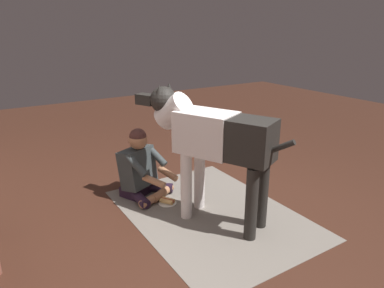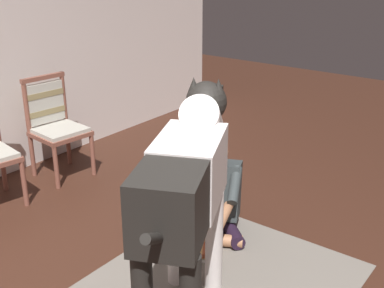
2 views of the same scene
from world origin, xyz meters
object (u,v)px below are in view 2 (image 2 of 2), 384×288
at_px(dining_chair_right_of_pair, 54,122).
at_px(person_sitting_on_floor, 213,193).
at_px(hot_dog_on_plate, 204,252).
at_px(large_dog, 187,181).

distance_m(dining_chair_right_of_pair, person_sitting_on_floor, 1.88).
relative_size(person_sitting_on_floor, hot_dog_on_plate, 4.01).
relative_size(dining_chair_right_of_pair, large_dog, 0.62).
bearing_deg(dining_chair_right_of_pair, person_sitting_on_floor, -89.27).
xyz_separation_m(dining_chair_right_of_pair, hot_dog_on_plate, (-0.31, -2.02, -0.52)).
height_order(dining_chair_right_of_pair, large_dog, large_dog).
xyz_separation_m(person_sitting_on_floor, large_dog, (-0.83, -0.38, 0.53)).
bearing_deg(hot_dog_on_plate, dining_chair_right_of_pair, 81.42).
height_order(dining_chair_right_of_pair, person_sitting_on_floor, dining_chair_right_of_pair).
bearing_deg(hot_dog_on_plate, person_sitting_on_floor, 24.87).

